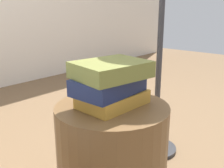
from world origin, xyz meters
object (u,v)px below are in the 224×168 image
book_ochre (112,99)px  book_olive (111,69)px  book_navy (108,85)px  side_table (112,159)px

book_ochre → book_olive: 0.11m
book_ochre → book_olive: (-0.01, -0.00, 0.11)m
book_ochre → book_navy: (-0.02, 0.00, 0.05)m
side_table → book_olive: 0.36m
side_table → book_ochre: (0.01, 0.00, 0.25)m
book_ochre → book_navy: book_navy is taller
side_table → book_navy: (-0.01, 0.01, 0.30)m
side_table → book_ochre: book_ochre is taller
book_ochre → book_navy: bearing=166.5°
side_table → book_ochre: bearing=30.1°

